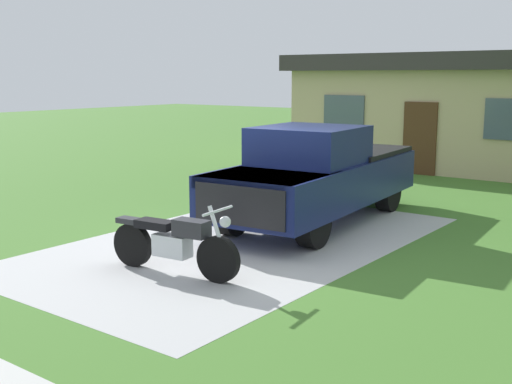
# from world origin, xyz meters

# --- Properties ---
(ground_plane) EXTENTS (80.00, 80.00, 0.00)m
(ground_plane) POSITION_xyz_m (0.00, 0.00, 0.00)
(ground_plane) COLOR #43722B
(driveway_pad) EXTENTS (4.69, 8.05, 0.01)m
(driveway_pad) POSITION_xyz_m (0.00, 0.00, 0.00)
(driveway_pad) COLOR #B0B0B0
(driveway_pad) RESTS_ON ground
(motorcycle) EXTENTS (2.21, 0.70, 1.09)m
(motorcycle) POSITION_xyz_m (0.33, -1.97, 0.47)
(motorcycle) COLOR black
(motorcycle) RESTS_ON ground
(pickup_truck) EXTENTS (2.49, 5.77, 1.90)m
(pickup_truck) POSITION_xyz_m (0.18, 2.24, 0.95)
(pickup_truck) COLOR black
(pickup_truck) RESTS_ON ground
(neighbor_house) EXTENTS (9.60, 5.60, 3.50)m
(neighbor_house) POSITION_xyz_m (-0.70, 11.77, 1.79)
(neighbor_house) COLOR tan
(neighbor_house) RESTS_ON ground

